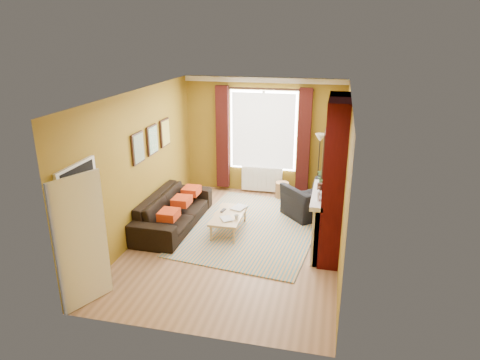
# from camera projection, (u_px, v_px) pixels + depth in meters

# --- Properties ---
(ground) EXTENTS (5.50, 5.50, 0.00)m
(ground) POSITION_uv_depth(u_px,v_px,m) (237.00, 241.00, 8.21)
(ground) COLOR brown
(ground) RESTS_ON ground
(room_walls) EXTENTS (3.82, 5.54, 2.83)m
(room_walls) POSITION_uv_depth(u_px,v_px,m) (273.00, 170.00, 7.87)
(room_walls) COLOR olive
(room_walls) RESTS_ON ground
(striped_rug) EXTENTS (2.88, 3.72, 0.02)m
(striped_rug) POSITION_uv_depth(u_px,v_px,m) (254.00, 227.00, 8.73)
(striped_rug) COLOR teal
(striped_rug) RESTS_ON ground
(sofa) EXTENTS (0.96, 2.35, 0.68)m
(sofa) POSITION_uv_depth(u_px,v_px,m) (173.00, 210.00, 8.72)
(sofa) COLOR black
(sofa) RESTS_ON ground
(armchair) EXTENTS (1.45, 1.44, 0.71)m
(armchair) POSITION_uv_depth(u_px,v_px,m) (313.00, 201.00, 9.18)
(armchair) COLOR black
(armchair) RESTS_ON ground
(coffee_table) EXTENTS (0.57, 1.12, 0.37)m
(coffee_table) POSITION_uv_depth(u_px,v_px,m) (229.00, 216.00, 8.48)
(coffee_table) COLOR tan
(coffee_table) RESTS_ON ground
(wicker_stool) EXTENTS (0.39, 0.39, 0.40)m
(wicker_stool) POSITION_uv_depth(u_px,v_px,m) (282.00, 190.00, 10.23)
(wicker_stool) COLOR olive
(wicker_stool) RESTS_ON ground
(floor_lamp) EXTENTS (0.29, 0.29, 1.63)m
(floor_lamp) POSITION_uv_depth(u_px,v_px,m) (320.00, 149.00, 9.65)
(floor_lamp) COLOR black
(floor_lamp) RESTS_ON ground
(book_a) EXTENTS (0.32, 0.34, 0.03)m
(book_a) POSITION_uv_depth(u_px,v_px,m) (221.00, 220.00, 8.20)
(book_a) COLOR #999999
(book_a) RESTS_ON coffee_table
(book_b) EXTENTS (0.34, 0.40, 0.03)m
(book_b) POSITION_uv_depth(u_px,v_px,m) (234.00, 206.00, 8.81)
(book_b) COLOR #999999
(book_b) RESTS_ON coffee_table
(mug) EXTENTS (0.12, 0.12, 0.09)m
(mug) POSITION_uv_depth(u_px,v_px,m) (236.00, 217.00, 8.24)
(mug) COLOR #999999
(mug) RESTS_ON coffee_table
(tv_remote) EXTENTS (0.08, 0.18, 0.02)m
(tv_remote) POSITION_uv_depth(u_px,v_px,m) (223.00, 210.00, 8.62)
(tv_remote) COLOR #28282B
(tv_remote) RESTS_ON coffee_table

